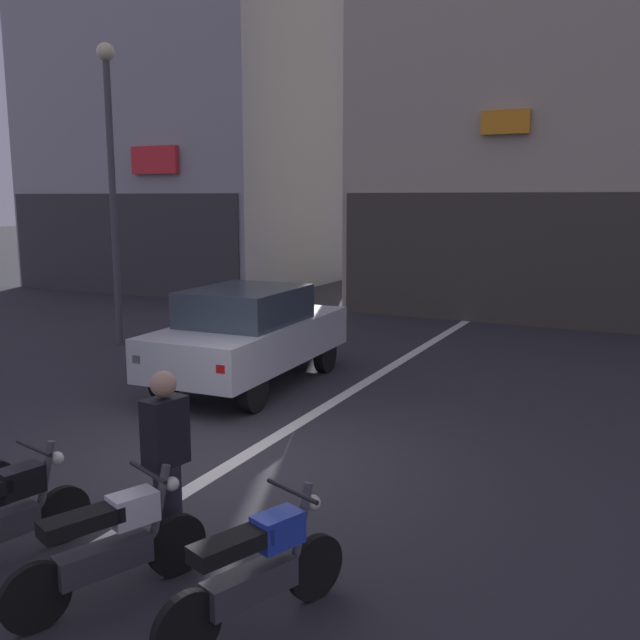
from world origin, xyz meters
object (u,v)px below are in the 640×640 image
motorcycle_white_row_centre (111,545)px  person_by_motorcycles (167,465)px  street_lamp (111,163)px  motorcycle_black_row_left_mid (0,515)px  car_silver_crossing_near (249,333)px  motorcycle_blue_row_right_mid (257,569)px

motorcycle_white_row_centre → person_by_motorcycles: 0.80m
street_lamp → motorcycle_black_row_left_mid: (5.47, -7.50, -3.32)m
street_lamp → motorcycle_white_row_centre: size_ratio=3.89×
car_silver_crossing_near → motorcycle_white_row_centre: size_ratio=2.64×
car_silver_crossing_near → motorcycle_black_row_left_mid: car_silver_crossing_near is taller
motorcycle_black_row_left_mid → car_silver_crossing_near: bearing=101.6°
car_silver_crossing_near → person_by_motorcycles: (2.39, -5.15, -0.03)m
motorcycle_black_row_left_mid → person_by_motorcycles: person_by_motorcycles is taller
car_silver_crossing_near → person_by_motorcycles: bearing=-65.1°
motorcycle_black_row_left_mid → person_by_motorcycles: 1.44m
street_lamp → motorcycle_black_row_left_mid: 9.86m
motorcycle_black_row_left_mid → street_lamp: bearing=126.1°
motorcycle_black_row_left_mid → motorcycle_blue_row_right_mid: size_ratio=1.04×
motorcycle_black_row_left_mid → motorcycle_white_row_centre: 1.19m
motorcycle_white_row_centre → motorcycle_black_row_left_mid: bearing=-179.0°
street_lamp → motorcycle_black_row_left_mid: street_lamp is taller
motorcycle_black_row_left_mid → motorcycle_white_row_centre: size_ratio=1.04×
motorcycle_blue_row_right_mid → person_by_motorcycles: (-1.19, 0.50, 0.40)m
motorcycle_white_row_centre → motorcycle_blue_row_right_mid: size_ratio=0.99×
street_lamp → motorcycle_white_row_centre: (6.67, -7.48, -3.32)m
person_by_motorcycles → car_silver_crossing_near: bearing=114.9°
motorcycle_white_row_centre → person_by_motorcycles: size_ratio=0.94×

